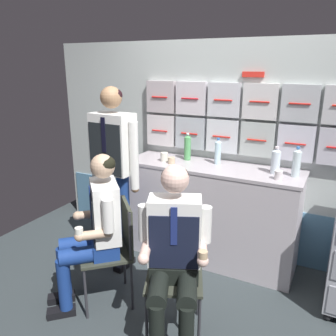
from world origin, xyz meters
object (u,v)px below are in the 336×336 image
(crew_member_standing, at_px, (114,163))
(sparkling_bottle_green, at_px, (276,161))
(crew_member_left, at_px, (95,225))
(crew_member_right, at_px, (174,250))
(folding_chair_left, at_px, (116,242))
(paper_cup_tan, at_px, (278,175))
(folding_chair_right, at_px, (175,261))

(crew_member_standing, xyz_separation_m, sparkling_bottle_green, (1.35, 0.55, 0.05))
(sparkling_bottle_green, bearing_deg, crew_member_left, -135.94)
(crew_member_left, height_order, crew_member_right, crew_member_right)
(folding_chair_left, xyz_separation_m, crew_member_right, (0.61, -0.19, 0.18))
(crew_member_standing, height_order, sparkling_bottle_green, crew_member_standing)
(crew_member_right, distance_m, sparkling_bottle_green, 1.31)
(folding_chair_left, bearing_deg, sparkling_bottle_green, 44.11)
(folding_chair_left, height_order, crew_member_standing, crew_member_standing)
(folding_chair_left, distance_m, crew_member_standing, 0.75)
(crew_member_standing, bearing_deg, paper_cup_tan, 15.48)
(crew_member_left, relative_size, crew_member_standing, 0.73)
(sparkling_bottle_green, height_order, paper_cup_tan, sparkling_bottle_green)
(sparkling_bottle_green, bearing_deg, paper_cup_tan, -69.78)
(crew_member_left, distance_m, paper_cup_tan, 1.57)
(crew_member_right, relative_size, sparkling_bottle_green, 5.26)
(folding_chair_right, distance_m, crew_member_standing, 1.12)
(folding_chair_left, distance_m, folding_chair_right, 0.55)
(crew_member_standing, bearing_deg, folding_chair_left, -54.52)
(crew_member_right, height_order, crew_member_standing, crew_member_standing)
(crew_member_left, xyz_separation_m, sparkling_bottle_green, (1.15, 1.11, 0.39))
(folding_chair_right, relative_size, paper_cup_tan, 11.12)
(folding_chair_left, xyz_separation_m, crew_member_standing, (-0.32, 0.45, 0.51))
(crew_member_left, xyz_separation_m, paper_cup_tan, (1.20, 0.95, 0.32))
(crew_member_left, bearing_deg, folding_chair_left, 43.59)
(crew_member_right, height_order, sparkling_bottle_green, crew_member_right)
(crew_member_left, height_order, sparkling_bottle_green, crew_member_left)
(paper_cup_tan, bearing_deg, folding_chair_left, -142.43)
(crew_member_standing, bearing_deg, sparkling_bottle_green, 22.20)
(folding_chair_left, bearing_deg, crew_member_right, -16.92)
(folding_chair_left, bearing_deg, folding_chair_right, -4.13)
(crew_member_left, xyz_separation_m, crew_member_standing, (-0.20, 0.56, 0.34))
(crew_member_right, bearing_deg, folding_chair_right, 113.55)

